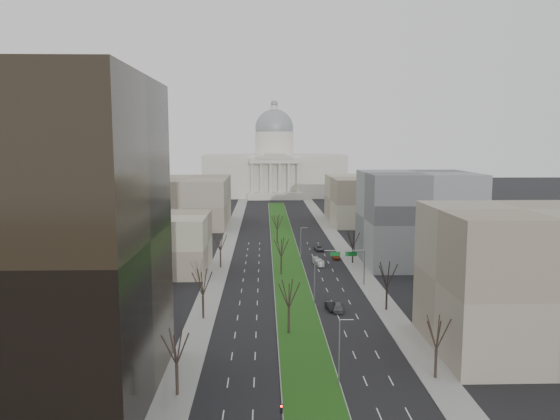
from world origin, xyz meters
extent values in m
plane|color=black|center=(0.00, 120.00, 0.00)|extent=(600.00, 600.00, 0.00)
cube|color=#999993|center=(0.00, 119.00, 0.07)|extent=(8.00, 222.00, 0.15)
cube|color=#1E4913|center=(0.00, 119.00, 0.17)|extent=(7.70, 221.70, 0.06)
cube|color=gray|center=(-17.50, 95.00, 0.07)|extent=(5.00, 330.00, 0.15)
cube|color=gray|center=(17.50, 95.00, 0.07)|extent=(5.00, 330.00, 0.15)
cube|color=beige|center=(0.00, 270.00, 12.00)|extent=(80.00, 40.00, 24.00)
cube|color=beige|center=(0.00, 247.00, 2.00)|extent=(30.00, 6.00, 4.00)
cube|color=beige|center=(0.00, 247.00, 21.00)|extent=(28.00, 5.00, 2.50)
cube|color=beige|center=(0.00, 247.00, 23.00)|extent=(20.00, 5.00, 1.80)
cube|color=beige|center=(0.00, 247.00, 24.60)|extent=(12.00, 5.00, 1.60)
cylinder|color=beige|center=(0.00, 270.00, 30.00)|extent=(22.00, 22.00, 14.00)
sphere|color=gray|center=(0.00, 270.00, 39.00)|extent=(22.00, 22.00, 22.00)
cylinder|color=beige|center=(0.00, 270.00, 50.00)|extent=(4.00, 4.00, 4.00)
sphere|color=gray|center=(0.00, 270.00, 53.00)|extent=(4.00, 4.00, 4.00)
cylinder|color=beige|center=(-12.50, 247.00, 12.00)|extent=(2.00, 2.00, 16.00)
cylinder|color=beige|center=(-7.50, 247.00, 12.00)|extent=(2.00, 2.00, 16.00)
cylinder|color=beige|center=(-2.50, 247.00, 12.00)|extent=(2.00, 2.00, 16.00)
cylinder|color=beige|center=(2.50, 247.00, 12.00)|extent=(2.00, 2.00, 16.00)
cylinder|color=beige|center=(7.50, 247.00, 12.00)|extent=(2.00, 2.00, 16.00)
cylinder|color=beige|center=(12.50, 247.00, 12.00)|extent=(2.00, 2.00, 16.00)
cube|color=black|center=(-37.00, 18.00, 20.00)|extent=(34.00, 30.00, 40.00)
cube|color=gray|center=(-33.00, 85.00, 7.00)|extent=(26.00, 22.00, 14.00)
cube|color=gray|center=(33.00, 32.00, 11.00)|extent=(26.00, 24.00, 22.00)
cube|color=#5D5F62|center=(34.00, 92.00, 12.00)|extent=(28.00, 26.00, 24.00)
cube|color=gray|center=(-35.00, 160.00, 9.00)|extent=(30.00, 40.00, 18.00)
cube|color=gray|center=(35.00, 165.00, 9.00)|extent=(30.00, 40.00, 18.00)
cylinder|color=black|center=(-17.20, 18.00, 2.04)|extent=(0.40, 0.40, 4.08)
cylinder|color=black|center=(-17.20, 48.00, 2.16)|extent=(0.40, 0.40, 4.32)
cylinder|color=black|center=(-17.20, 88.00, 2.11)|extent=(0.40, 0.40, 4.22)
cylinder|color=black|center=(17.20, 22.00, 2.06)|extent=(0.40, 0.40, 4.13)
cylinder|color=black|center=(17.20, 52.00, 2.21)|extent=(0.40, 0.40, 4.42)
cylinder|color=black|center=(17.20, 92.00, 2.02)|extent=(0.40, 0.40, 4.03)
cylinder|color=black|center=(-2.00, 40.00, 2.16)|extent=(0.40, 0.40, 4.32)
cylinder|color=black|center=(-2.00, 80.00, 2.16)|extent=(0.40, 0.40, 4.32)
cylinder|color=black|center=(-2.00, 120.00, 2.16)|extent=(0.40, 0.40, 4.32)
cylinder|color=gray|center=(3.70, 20.00, 4.50)|extent=(0.20, 0.20, 9.00)
cylinder|color=gray|center=(4.60, 20.00, 9.10)|extent=(1.80, 0.12, 0.12)
cylinder|color=gray|center=(3.70, 55.00, 4.50)|extent=(0.20, 0.20, 9.00)
cylinder|color=gray|center=(4.60, 55.00, 9.10)|extent=(1.80, 0.12, 0.12)
cylinder|color=gray|center=(3.70, 95.00, 4.50)|extent=(0.20, 0.20, 9.00)
cylinder|color=gray|center=(4.60, 95.00, 9.10)|extent=(1.80, 0.12, 0.12)
cube|color=black|center=(-4.30, 6.82, 3.80)|extent=(0.32, 0.22, 1.00)
cylinder|color=#FF0C05|center=(-4.30, 6.70, 4.15)|extent=(0.22, 0.06, 0.22)
cylinder|color=gray|center=(16.20, 70.00, 4.00)|extent=(0.24, 0.24, 8.00)
cylinder|color=gray|center=(11.70, 70.00, 8.00)|extent=(9.00, 0.18, 0.18)
cube|color=#0C591E|center=(13.20, 70.08, 7.20)|extent=(2.60, 0.08, 1.00)
cube|color=#0C591E|center=(9.70, 70.08, 7.20)|extent=(2.20, 0.08, 1.00)
imported|color=#4C4E53|center=(7.95, 51.56, 0.82)|extent=(2.52, 5.03, 1.65)
imported|color=black|center=(6.64, 52.62, 0.73)|extent=(2.05, 4.58, 1.46)
imported|color=maroon|center=(13.50, 97.36, 0.64)|extent=(2.01, 4.49, 1.28)
imported|color=#484A4F|center=(10.06, 108.90, 0.73)|extent=(2.99, 5.49, 1.46)
imported|color=white|center=(7.92, 90.18, 0.93)|extent=(2.62, 6.81, 1.85)
camera|label=1|loc=(-6.06, -48.16, 32.28)|focal=35.00mm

